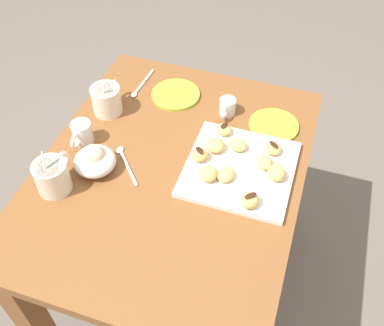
{
  "coord_description": "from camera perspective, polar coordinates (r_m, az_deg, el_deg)",
  "views": [
    {
      "loc": [
        -0.79,
        -0.32,
        1.68
      ],
      "look_at": [
        0.02,
        -0.06,
        0.73
      ],
      "focal_mm": 42.02,
      "sensor_mm": 36.0,
      "label": 1
    }
  ],
  "objects": [
    {
      "name": "ground_plane",
      "position": [
        1.88,
        -1.91,
        -14.99
      ],
      "size": [
        8.0,
        8.0,
        0.0
      ],
      "primitive_type": "plane",
      "color": "#665B51"
    },
    {
      "name": "dining_table",
      "position": [
        1.4,
        -2.49,
        -4.41
      ],
      "size": [
        0.94,
        0.75,
        0.71
      ],
      "color": "brown",
      "rests_on": "ground_plane"
    },
    {
      "name": "pastry_plate_square",
      "position": [
        1.28,
        6.07,
        -0.75
      ],
      "size": [
        0.3,
        0.3,
        0.02
      ],
      "primitive_type": "cube",
      "color": "silver",
      "rests_on": "dining_table"
    },
    {
      "name": "coffee_mug_cream_left",
      "position": [
        1.26,
        -17.3,
        -1.52
      ],
      "size": [
        0.13,
        0.09,
        0.14
      ],
      "color": "silver",
      "rests_on": "dining_table"
    },
    {
      "name": "coffee_mug_cream_right",
      "position": [
        1.46,
        -10.77,
        8.01
      ],
      "size": [
        0.13,
        0.09,
        0.14
      ],
      "color": "silver",
      "rests_on": "dining_table"
    },
    {
      "name": "cream_pitcher_white",
      "position": [
        1.37,
        -13.81,
        3.8
      ],
      "size": [
        0.1,
        0.06,
        0.07
      ],
      "color": "silver",
      "rests_on": "dining_table"
    },
    {
      "name": "ice_cream_bowl",
      "position": [
        1.29,
        -12.24,
        0.38
      ],
      "size": [
        0.12,
        0.12,
        0.09
      ],
      "color": "silver",
      "rests_on": "dining_table"
    },
    {
      "name": "chocolate_sauce_pitcher",
      "position": [
        1.44,
        4.52,
        7.22
      ],
      "size": [
        0.09,
        0.05,
        0.06
      ],
      "color": "silver",
      "rests_on": "dining_table"
    },
    {
      "name": "saucer_lime_left",
      "position": [
        1.43,
        10.33,
        4.69
      ],
      "size": [
        0.16,
        0.16,
        0.01
      ],
      "primitive_type": "cylinder",
      "color": "#9EC633",
      "rests_on": "dining_table"
    },
    {
      "name": "saucer_lime_right",
      "position": [
        1.52,
        -2.09,
        8.67
      ],
      "size": [
        0.16,
        0.16,
        0.01
      ],
      "primitive_type": "cylinder",
      "color": "#9EC633",
      "rests_on": "dining_table"
    },
    {
      "name": "loose_spoon_near_saucer",
      "position": [
        1.32,
        -8.49,
        0.27
      ],
      "size": [
        0.13,
        0.11,
        0.01
      ],
      "color": "silver",
      "rests_on": "dining_table"
    },
    {
      "name": "loose_spoon_by_plate",
      "position": [
        1.57,
        -6.56,
        9.63
      ],
      "size": [
        0.16,
        0.03,
        0.01
      ],
      "color": "silver",
      "rests_on": "dining_table"
    },
    {
      "name": "beignet_0",
      "position": [
        1.28,
        9.22,
        0.06
      ],
      "size": [
        0.06,
        0.06,
        0.03
      ],
      "primitive_type": "ellipsoid",
      "rotation": [
        0.0,
        0.0,
        0.35
      ],
      "color": "#E5B260",
      "rests_on": "pastry_plate_square"
    },
    {
      "name": "beignet_1",
      "position": [
        1.36,
        4.07,
        4.26
      ],
      "size": [
        0.06,
        0.07,
        0.03
      ],
      "primitive_type": "ellipsoid",
      "rotation": [
        0.0,
        0.0,
        5.56
      ],
      "color": "#E5B260",
      "rests_on": "pastry_plate_square"
    },
    {
      "name": "chocolate_drizzle_1",
      "position": [
        1.35,
        4.1,
        4.77
      ],
      "size": [
        0.03,
        0.03,
        0.0
      ],
      "primitive_type": "ellipsoid",
      "rotation": [
        0.0,
        0.0,
        5.96
      ],
      "color": "#381E11",
      "rests_on": "beignet_1"
    },
    {
      "name": "beignet_2",
      "position": [
        1.32,
        5.84,
        2.29
      ],
      "size": [
        0.06,
        0.06,
        0.03
      ],
      "primitive_type": "ellipsoid",
      "rotation": [
        0.0,
        0.0,
        4.5
      ],
      "color": "#E5B260",
      "rests_on": "pastry_plate_square"
    },
    {
      "name": "beignet_3",
      "position": [
        1.23,
        2.09,
        -1.39
      ],
      "size": [
        0.06,
        0.06,
        0.04
      ],
      "primitive_type": "ellipsoid",
      "rotation": [
        0.0,
        0.0,
        4.85
      ],
      "color": "#E5B260",
      "rests_on": "pastry_plate_square"
    },
    {
      "name": "beignet_4",
      "position": [
        1.32,
        10.24,
        1.82
      ],
      "size": [
        0.06,
        0.07,
        0.03
      ],
      "primitive_type": "ellipsoid",
      "rotation": [
        0.0,
        0.0,
        1.08
      ],
      "color": "#E5B260",
      "rests_on": "pastry_plate_square"
    },
    {
      "name": "chocolate_drizzle_4",
      "position": [
        1.31,
        10.34,
        2.31
      ],
      "size": [
        0.04,
        0.04,
        0.0
      ],
      "primitive_type": "ellipsoid",
      "rotation": [
        0.0,
        0.0,
        0.86
      ],
      "color": "#381E11",
      "rests_on": "beignet_4"
    },
    {
      "name": "beignet_5",
      "position": [
        1.28,
        0.96,
        1.03
      ],
      "size": [
        0.06,
        0.07,
        0.04
      ],
      "primitive_type": "ellipsoid",
      "rotation": [
        0.0,
        0.0,
        3.7
      ],
      "color": "#E5B260",
      "rests_on": "pastry_plate_square"
    },
    {
      "name": "chocolate_drizzle_5",
      "position": [
        1.26,
        0.98,
        1.63
      ],
      "size": [
        0.03,
        0.03,
        0.0
      ],
      "primitive_type": "ellipsoid",
      "rotation": [
        0.0,
        0.0,
        3.95
      ],
      "color": "#381E11",
      "rests_on": "beignet_5"
    },
    {
      "name": "beignet_6",
      "position": [
        1.18,
        7.34,
        -4.72
      ],
      "size": [
        0.06,
        0.06,
        0.04
      ],
      "primitive_type": "ellipsoid",
      "rotation": [
        0.0,
        0.0,
        2.86
      ],
      "color": "#E5B260",
      "rests_on": "pastry_plate_square"
    },
    {
      "name": "chocolate_drizzle_6",
      "position": [
        1.17,
        7.44,
        -4.13
      ],
      "size": [
        0.04,
        0.04,
        0.0
      ],
      "primitive_type": "ellipsoid",
      "rotation": [
        0.0,
        0.0,
        2.37
      ],
      "color": "#381E11",
      "rests_on": "beignet_6"
    },
    {
      "name": "beignet_7",
      "position": [
        1.24,
        4.34,
        -1.39
      ],
      "size": [
        0.06,
        0.06,
        0.03
      ],
      "primitive_type": "ellipsoid",
      "rotation": [
        0.0,
        0.0,
        4.5
      ],
      "color": "#E5B260",
      "rests_on": "pastry_plate_square"
    },
    {
      "name": "beignet_8",
      "position": [
        1.31,
        2.97,
        2.24
      ],
      "size": [
        0.08,
        0.08,
        0.04
      ],
      "primitive_type": "ellipsoid",
      "rotation": [
        0.0,
        0.0,
        2.59
      ],
      "color": "#E5B260",
      "rests_on": "pastry_plate_square"
    },
    {
      "name": "beignet_9",
      "position": [
        1.25,
        10.68,
        -1.24
      ],
      "size": [
        0.07,
        0.07,
        0.04
      ],
      "primitive_type": "ellipsoid",
      "rotation": [
        0.0,
        0.0,
        0.65
      ],
      "color": "#E5B260",
      "rests_on": "pastry_plate_square"
    }
  ]
}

